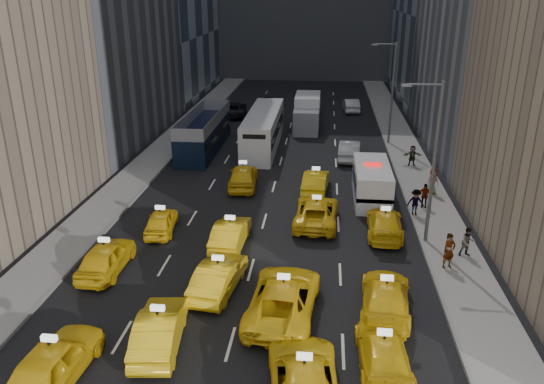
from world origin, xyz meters
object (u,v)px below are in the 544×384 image
Objects in this scene: nypd_van at (372,183)px; double_decker at (204,132)px; city_bus at (263,130)px; pedestrian_0 at (449,251)px; box_truck at (307,113)px.

double_decker is at bearing 136.65° from nypd_van.
city_bus is (5.02, 1.42, -0.05)m from double_decker.
city_bus is 6.64× the size of pedestrian_0.
city_bus is at bearing -116.46° from box_truck.
double_decker is 1.61× the size of box_truck.
pedestrian_0 is (11.77, -20.93, -0.50)m from city_bus.
pedestrian_0 is at bearing -73.24° from box_truck.
double_decker is 12.09m from box_truck.
city_bus is (-8.63, 11.63, 0.42)m from nypd_van.
box_truck is at bearing 82.21° from pedestrian_0.
double_decker reaches higher than nypd_van.
city_bus reaches higher than pedestrian_0.
double_decker reaches higher than city_bus.
nypd_van is at bearing -53.85° from city_bus.
double_decker is 6.19× the size of pedestrian_0.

